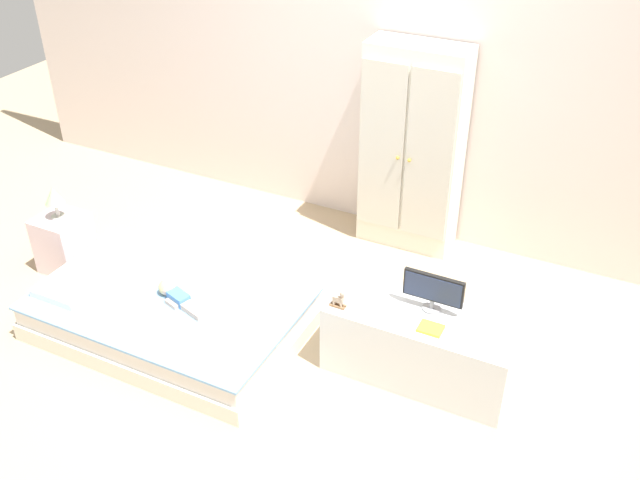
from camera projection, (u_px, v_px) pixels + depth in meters
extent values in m
cube|color=tan|center=(291.00, 348.00, 4.18)|extent=(10.00, 10.00, 0.02)
cube|color=silver|center=(402.00, 43.00, 4.63)|extent=(6.40, 0.05, 2.70)
cube|color=silver|center=(172.00, 322.00, 4.28)|extent=(1.54, 0.98, 0.11)
cube|color=silver|center=(170.00, 307.00, 4.22)|extent=(1.50, 0.94, 0.11)
cube|color=#7AA8DB|center=(169.00, 299.00, 4.19)|extent=(1.53, 0.97, 0.02)
cube|color=white|center=(92.00, 269.00, 4.38)|extent=(0.32, 0.71, 0.05)
cube|color=#4C84C6|center=(179.00, 298.00, 4.13)|extent=(0.15, 0.12, 0.06)
cube|color=#DBB293|center=(197.00, 309.00, 4.06)|extent=(0.16, 0.08, 0.04)
cube|color=#DBB293|center=(192.00, 312.00, 4.04)|extent=(0.16, 0.08, 0.04)
cube|color=#DBB293|center=(186.00, 296.00, 4.17)|extent=(0.10, 0.06, 0.03)
cube|color=#DBB293|center=(171.00, 304.00, 4.11)|extent=(0.10, 0.06, 0.03)
sphere|color=#DBB293|center=(168.00, 288.00, 4.19)|extent=(0.09, 0.09, 0.09)
sphere|color=#E0C67F|center=(167.00, 287.00, 4.19)|extent=(0.10, 0.10, 0.10)
cube|color=silver|center=(65.00, 243.00, 4.76)|extent=(0.30, 0.30, 0.39)
cylinder|color=#B7B2AD|center=(59.00, 217.00, 4.65)|extent=(0.09, 0.09, 0.01)
cylinder|color=#B7B2AD|center=(57.00, 210.00, 4.62)|extent=(0.02, 0.02, 0.09)
cone|color=#A8D699|center=(54.00, 195.00, 4.56)|extent=(0.13, 0.13, 0.11)
cube|color=white|center=(412.00, 149.00, 4.77)|extent=(0.66, 0.27, 1.43)
cube|color=beige|center=(381.00, 148.00, 4.70)|extent=(0.31, 0.02, 1.17)
cube|color=beige|center=(429.00, 158.00, 4.58)|extent=(0.31, 0.02, 1.17)
sphere|color=gold|center=(398.00, 158.00, 4.66)|extent=(0.02, 0.02, 0.02)
sphere|color=gold|center=(409.00, 160.00, 4.63)|extent=(0.02, 0.02, 0.02)
cube|color=silver|center=(420.00, 345.00, 3.88)|extent=(1.01, 0.41, 0.41)
cylinder|color=#99999E|center=(431.00, 308.00, 3.81)|extent=(0.10, 0.10, 0.01)
cylinder|color=#99999E|center=(432.00, 304.00, 3.79)|extent=(0.02, 0.02, 0.05)
cube|color=black|center=(434.00, 288.00, 3.74)|extent=(0.33, 0.02, 0.16)
cube|color=#28334C|center=(433.00, 289.00, 3.72)|extent=(0.31, 0.01, 0.14)
cube|color=#8E6642|center=(339.00, 304.00, 3.84)|extent=(0.09, 0.01, 0.01)
cube|color=#8E6642|center=(337.00, 307.00, 3.82)|extent=(0.09, 0.01, 0.01)
cube|color=tan|center=(338.00, 299.00, 3.80)|extent=(0.06, 0.03, 0.03)
cylinder|color=tan|center=(342.00, 303.00, 3.82)|extent=(0.01, 0.01, 0.02)
cylinder|color=tan|center=(341.00, 305.00, 3.80)|extent=(0.01, 0.01, 0.02)
cylinder|color=tan|center=(335.00, 301.00, 3.83)|extent=(0.01, 0.01, 0.02)
cylinder|color=tan|center=(334.00, 303.00, 3.82)|extent=(0.01, 0.01, 0.02)
cylinder|color=tan|center=(342.00, 297.00, 3.78)|extent=(0.02, 0.02, 0.02)
sphere|color=tan|center=(342.00, 294.00, 3.77)|extent=(0.03, 0.03, 0.03)
cube|color=gold|center=(431.00, 328.00, 3.66)|extent=(0.13, 0.10, 0.01)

